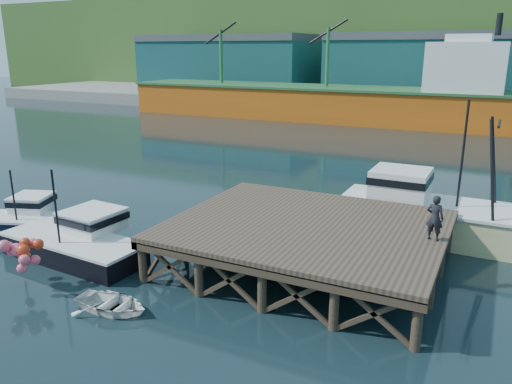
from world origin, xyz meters
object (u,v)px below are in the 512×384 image
Objects in this scene: trawler at (441,211)px; dinghy at (111,304)px; boat_navy at (26,219)px; boat_black at (78,241)px; dockworker at (435,218)px.

dinghy is at bearing -126.27° from trawler.
dinghy is (10.23, -4.62, -0.43)m from boat_navy.
dockworker is at bearing 19.07° from boat_black.
boat_navy is 21.18m from dockworker.
trawler is 6.34m from dockworker.
boat_navy is 0.57× the size of trawler.
dockworker is (10.60, 7.62, 2.77)m from dinghy.
trawler reaches higher than dinghy.
boat_black is at bearing 53.27° from dinghy.
trawler is at bearing -39.98° from dinghy.
boat_navy is at bearing 169.81° from boat_black.
dockworker reaches higher than dinghy.
boat_black is 6.07m from dinghy.
trawler is at bearing 3.64° from boat_navy.
dockworker is (20.83, 2.99, 2.34)m from boat_navy.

